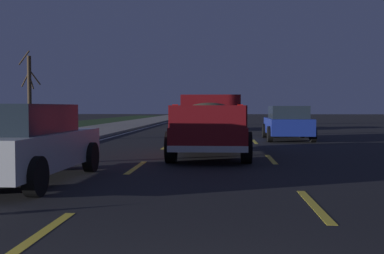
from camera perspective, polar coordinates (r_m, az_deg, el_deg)
name	(u,v)px	position (r m, az deg, el deg)	size (l,w,h in m)	color
ground	(217,131)	(29.23, 3.03, -0.48)	(144.00, 144.00, 0.00)	black
sidewalk_shoulder	(100,130)	(30.25, -11.23, -0.32)	(108.00, 4.00, 0.12)	gray
grass_verge	(23,130)	(31.91, -19.93, -0.38)	(108.00, 6.00, 0.01)	#1E3819
lane_markings	(172,129)	(32.42, -2.46, -0.19)	(108.00, 7.04, 0.01)	yellow
pickup_truck	(210,124)	(14.21, 2.26, 0.40)	(5.42, 2.28, 1.87)	maroon
sedan_tan	(220,118)	(30.70, 3.47, 1.12)	(4.43, 2.08, 1.54)	#9E845B
sedan_blue	(287,123)	(21.63, 11.57, 0.53)	(4.43, 2.06, 1.54)	navy
sedan_silver	(21,143)	(9.76, -20.11, -1.82)	(4.44, 2.09, 1.54)	#B2B5BA
bare_tree_far	(29,90)	(35.03, -19.24, 4.30)	(1.56, 1.13, 5.49)	#423323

